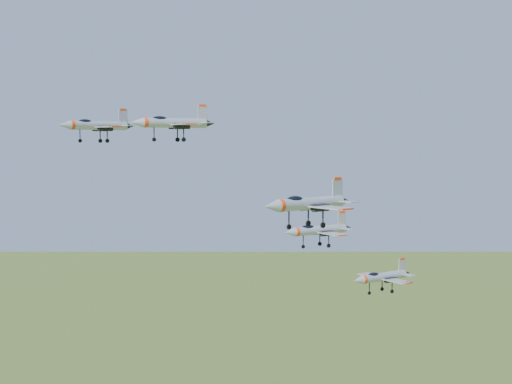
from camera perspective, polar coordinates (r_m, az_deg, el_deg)
name	(u,v)px	position (r m, az deg, el deg)	size (l,w,h in m)	color
jet_lead	(96,125)	(112.42, -12.65, 5.23)	(12.48, 10.64, 3.41)	#A9AEB6
jet_left_high	(172,123)	(105.02, -6.70, 5.53)	(13.23, 10.99, 3.53)	#A9AEB6
jet_right_high	(308,203)	(83.87, 4.15, -0.91)	(13.51, 11.52, 3.69)	#A9AEB6
jet_left_low	(318,230)	(119.00, 4.98, -3.05)	(13.80, 11.54, 3.69)	#A9AEB6
jet_right_low	(382,277)	(108.35, 10.04, -6.69)	(11.56, 9.73, 3.11)	#A9AEB6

